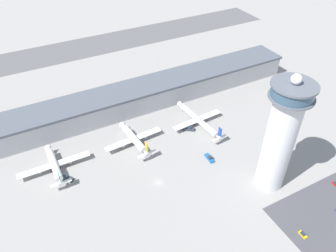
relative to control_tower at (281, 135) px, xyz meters
The scene contains 12 objects.
ground_plane 67.90m from the control_tower, 152.69° to the left, with size 1000.00×1000.00×0.00m, color gray.
terminal_building 113.30m from the control_tower, 118.46° to the left, with size 275.96×25.00×16.43m.
runway_strip 218.33m from the control_tower, 104.13° to the left, with size 413.94×44.00×0.01m, color #515154.
control_tower is the anchor object (origin of this frame).
airplane_gate_alpha 121.20m from the control_tower, 147.92° to the left, with size 40.08×32.70×12.39m.
airplane_gate_bravo 85.82m from the control_tower, 129.92° to the left, with size 37.16×34.18×13.08m.
airplane_gate_charlie 66.95m from the control_tower, 96.81° to the left, with size 36.56×45.54×11.82m.
service_truck_catering 68.28m from the control_tower, 104.91° to the left, with size 8.08×6.98×2.96m.
service_truck_fuel 47.19m from the control_tower, 122.22° to the left, with size 2.74×7.62×2.68m.
service_truck_baggage 113.77m from the control_tower, 151.43° to the left, with size 6.48×6.56×2.70m.
car_red_hatchback 48.36m from the control_tower, 31.75° to the right, with size 1.74×4.18×1.59m.
car_grey_coupe 47.03m from the control_tower, 103.47° to the right, with size 1.88×4.23×1.49m.
Camera 1 is at (-51.09, -107.81, 134.56)m, focal length 35.00 mm.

